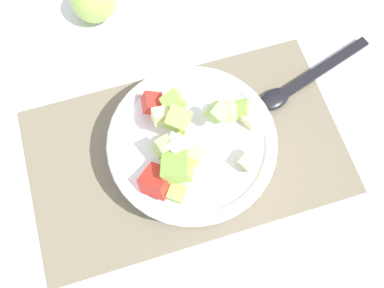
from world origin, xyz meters
name	(u,v)px	position (x,y,z in m)	size (l,w,h in m)	color
ground_plane	(186,152)	(0.00, 0.00, 0.00)	(2.40, 2.40, 0.00)	silver
placemat	(186,151)	(0.00, 0.00, 0.00)	(0.51, 0.30, 0.01)	#756B56
salad_bowl	(192,146)	(-0.01, 0.01, 0.05)	(0.26, 0.26, 0.12)	white
serving_spoon	(298,84)	(-0.22, -0.06, 0.01)	(0.23, 0.10, 0.01)	black
whole_apple	(94,0)	(0.08, -0.31, 0.04)	(0.08, 0.08, 0.09)	#9EC656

